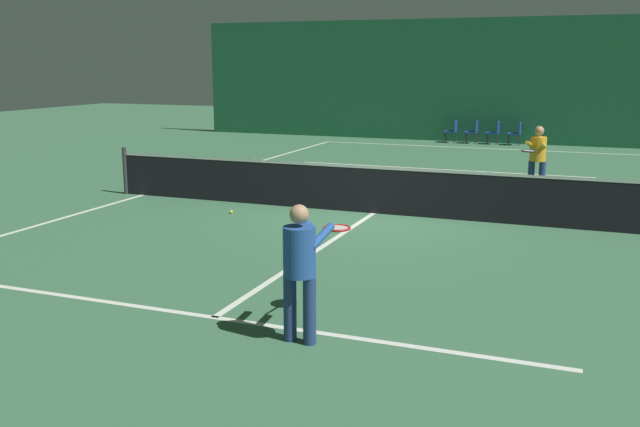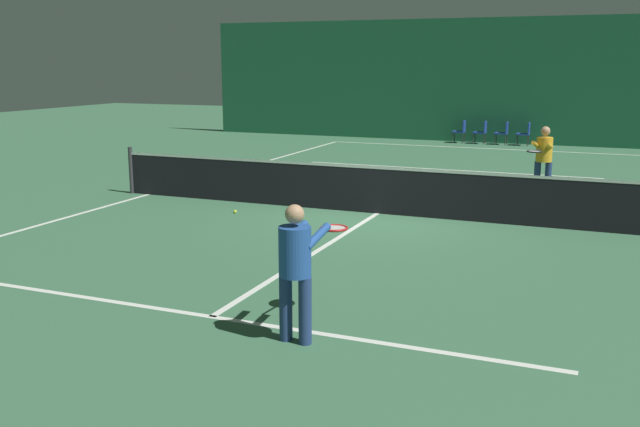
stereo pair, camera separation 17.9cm
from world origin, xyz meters
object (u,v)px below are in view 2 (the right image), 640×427
at_px(player_near, 297,262).
at_px(player_far, 543,155).
at_px(tennis_net, 378,188).
at_px(courtside_chair_1, 482,131).
at_px(courtside_chair_3, 525,132).
at_px(tennis_ball, 235,212).
at_px(courtside_chair_2, 503,131).
at_px(courtside_chair_0, 461,130).

distance_m(player_near, player_far, 10.14).
bearing_deg(tennis_net, courtside_chair_1, 91.13).
relative_size(courtside_chair_3, tennis_ball, 12.73).
bearing_deg(courtside_chair_1, tennis_net, 1.13).
xyz_separation_m(player_near, courtside_chair_2, (-0.73, 19.97, -0.40)).
relative_size(tennis_net, courtside_chair_0, 14.29).
xyz_separation_m(courtside_chair_2, courtside_chair_3, (0.78, 0.00, 0.00)).
xyz_separation_m(courtside_chair_0, courtside_chair_2, (1.56, 0.00, 0.00)).
xyz_separation_m(tennis_net, player_far, (2.83, 3.35, 0.40)).
distance_m(player_near, courtside_chair_0, 20.10).
height_order(tennis_net, courtside_chair_3, tennis_net).
xyz_separation_m(player_near, tennis_ball, (-3.90, 5.61, -0.85)).
relative_size(tennis_net, courtside_chair_1, 14.29).
height_order(tennis_net, courtside_chair_2, tennis_net).
relative_size(player_far, courtside_chair_2, 1.86).
bearing_deg(courtside_chair_3, player_far, 8.77).
distance_m(courtside_chair_1, courtside_chair_2, 0.78).
height_order(courtside_chair_0, courtside_chair_3, same).
bearing_deg(player_far, tennis_ball, -44.13).
distance_m(player_near, courtside_chair_2, 19.99).
bearing_deg(courtside_chair_2, courtside_chair_1, -90.00).
relative_size(tennis_net, player_far, 7.69).
bearing_deg(courtside_chair_1, courtside_chair_2, 90.00).
bearing_deg(tennis_ball, courtside_chair_2, 77.57).
xyz_separation_m(courtside_chair_3, tennis_ball, (-3.95, -14.36, -0.45)).
height_order(player_near, courtside_chair_2, player_near).
relative_size(tennis_net, courtside_chair_3, 14.29).
distance_m(tennis_net, courtside_chair_3, 13.36).
xyz_separation_m(player_near, courtside_chair_3, (0.05, 19.97, -0.40)).
xyz_separation_m(player_far, courtside_chair_0, (-3.87, 9.95, -0.42)).
distance_m(courtside_chair_0, tennis_ball, 14.46).
height_order(courtside_chair_3, tennis_ball, courtside_chair_3).
relative_size(player_far, courtside_chair_3, 1.86).
bearing_deg(courtside_chair_1, player_far, 17.26).
height_order(player_near, courtside_chair_0, player_near).
distance_m(player_far, courtside_chair_2, 10.23).
height_order(tennis_net, tennis_ball, tennis_net).
height_order(courtside_chair_0, tennis_ball, courtside_chair_0).
relative_size(player_near, courtside_chair_2, 1.81).
distance_m(courtside_chair_1, courtside_chair_3, 1.56).
bearing_deg(player_far, courtside_chair_2, -159.85).
height_order(tennis_net, player_near, player_near).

